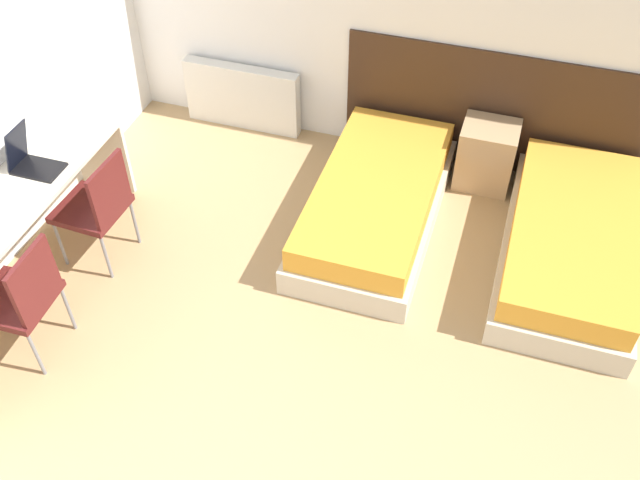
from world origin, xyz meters
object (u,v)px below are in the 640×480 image
at_px(bed_near_door, 570,243).
at_px(nightstand, 486,155).
at_px(bed_near_window, 375,202).
at_px(laptop, 31,161).
at_px(chair_near_notebook, 22,296).
at_px(chair_near_laptop, 97,204).

height_order(bed_near_door, nightstand, nightstand).
distance_m(bed_near_window, bed_near_door, 1.46).
bearing_deg(laptop, chair_near_notebook, -63.87).
distance_m(bed_near_window, laptop, 2.51).
xyz_separation_m(bed_near_window, nightstand, (0.73, 0.76, 0.08)).
bearing_deg(bed_near_window, bed_near_door, 0.00).
bearing_deg(chair_near_laptop, bed_near_window, 31.11).
bearing_deg(chair_near_laptop, nightstand, 37.04).
bearing_deg(nightstand, chair_near_notebook, -133.83).
distance_m(nightstand, laptop, 3.47).
xyz_separation_m(chair_near_laptop, laptop, (-0.45, -0.00, 0.28)).
xyz_separation_m(nightstand, laptop, (-2.97, -1.73, 0.52)).
distance_m(bed_near_window, chair_near_laptop, 2.06).
distance_m(chair_near_laptop, chair_near_notebook, 0.90).
distance_m(chair_near_laptop, laptop, 0.53).
xyz_separation_m(chair_near_laptop, chair_near_notebook, (0.00, -0.90, 0.00)).
height_order(nightstand, chair_near_laptop, chair_near_laptop).
xyz_separation_m(nightstand, chair_near_notebook, (-2.52, -2.62, 0.23)).
relative_size(bed_near_door, chair_near_notebook, 2.12).
bearing_deg(nightstand, laptop, -149.75).
height_order(nightstand, laptop, laptop).
bearing_deg(laptop, nightstand, 29.84).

